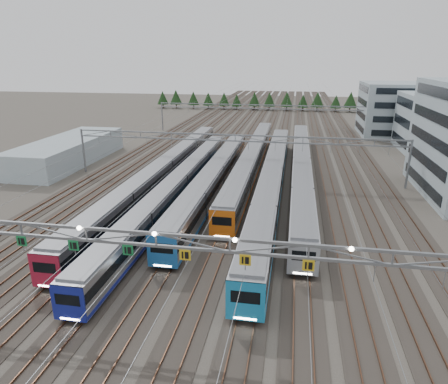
% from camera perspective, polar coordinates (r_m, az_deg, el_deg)
% --- Properties ---
extents(ground, '(400.00, 400.00, 0.00)m').
position_cam_1_polar(ground, '(34.18, -9.01, -17.86)').
color(ground, '#47423A').
rests_on(ground, ground).
extents(track_bed, '(54.00, 260.00, 5.42)m').
position_cam_1_polar(track_bed, '(127.51, 5.66, 10.21)').
color(track_bed, '#2D2823').
rests_on(track_bed, ground).
extents(train_a, '(3.00, 67.19, 3.91)m').
position_cam_1_polar(train_a, '(67.29, -8.52, 2.99)').
color(train_a, black).
rests_on(train_a, ground).
extents(train_b, '(2.83, 60.89, 3.68)m').
position_cam_1_polar(train_b, '(59.52, -6.52, 0.87)').
color(train_b, black).
rests_on(train_b, ground).
extents(train_c, '(3.09, 51.54, 4.03)m').
position_cam_1_polar(train_c, '(62.64, -1.40, 2.07)').
color(train_c, black).
rests_on(train_c, ground).
extents(train_d, '(3.05, 62.53, 3.97)m').
position_cam_1_polar(train_d, '(74.57, 4.01, 4.73)').
color(train_d, black).
rests_on(train_d, ground).
extents(train_e, '(3.13, 67.12, 4.08)m').
position_cam_1_polar(train_e, '(62.43, 6.89, 1.90)').
color(train_e, black).
rests_on(train_e, ground).
extents(train_f, '(3.00, 67.40, 3.91)m').
position_cam_1_polar(train_f, '(70.05, 10.97, 3.48)').
color(train_f, black).
rests_on(train_f, ground).
extents(gantry_near, '(56.36, 0.61, 8.08)m').
position_cam_1_polar(gantry_near, '(30.43, -9.84, -7.18)').
color(gantry_near, gray).
rests_on(gantry_near, ground).
extents(gantry_mid, '(56.36, 0.36, 8.00)m').
position_cam_1_polar(gantry_mid, '(67.89, 1.61, 6.97)').
color(gantry_mid, gray).
rests_on(gantry_mid, ground).
extents(gantry_far, '(56.36, 0.36, 8.00)m').
position_cam_1_polar(gantry_far, '(112.03, 5.10, 11.58)').
color(gantry_far, gray).
rests_on(gantry_far, ground).
extents(depot_bldg_mid, '(14.00, 16.00, 12.61)m').
position_cam_1_polar(depot_bldg_mid, '(101.68, 27.91, 8.73)').
color(depot_bldg_mid, '#99B0B6').
rests_on(depot_bldg_mid, ground).
extents(depot_bldg_north, '(22.00, 18.00, 13.80)m').
position_cam_1_polar(depot_bldg_north, '(119.27, 24.35, 10.71)').
color(depot_bldg_north, '#99B0B6').
rests_on(depot_bldg_north, ground).
extents(west_shed, '(10.00, 30.00, 4.69)m').
position_cam_1_polar(west_shed, '(86.16, -21.38, 5.47)').
color(west_shed, '#99B0B6').
rests_on(west_shed, ground).
extents(treeline, '(100.10, 5.60, 7.02)m').
position_cam_1_polar(treeline, '(162.75, 7.57, 12.95)').
color(treeline, '#332114').
rests_on(treeline, ground).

